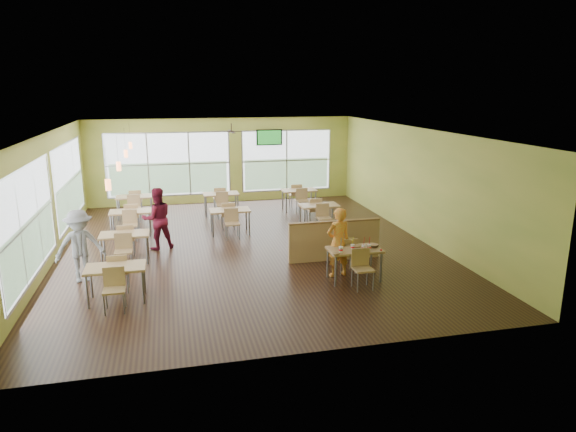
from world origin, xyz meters
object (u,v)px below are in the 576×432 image
Objects in this scene: man_plaid at (338,242)px; main_table at (354,254)px; food_basket at (373,245)px; half_wall_divider at (334,240)px.

main_table is at bearing 118.37° from man_plaid.
food_basket is (0.46, 0.04, 0.15)m from main_table.
man_plaid is at bearing 129.52° from main_table.
man_plaid is at bearing 158.00° from food_basket.
man_plaid reaches higher than half_wall_divider.
man_plaid reaches higher than food_basket.
half_wall_divider reaches higher than food_basket.
half_wall_divider reaches higher than main_table.
main_table is at bearing -175.30° from food_basket.
food_basket is (0.74, -0.30, -0.04)m from man_plaid.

